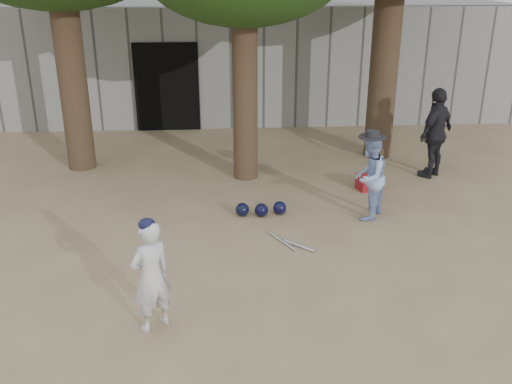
{
  "coord_description": "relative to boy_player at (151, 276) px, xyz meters",
  "views": [
    {
      "loc": [
        0.11,
        -6.55,
        4.0
      ],
      "look_at": [
        0.6,
        1.0,
        0.95
      ],
      "focal_mm": 40.0,
      "sensor_mm": 36.0,
      "label": 1
    }
  ],
  "objects": [
    {
      "name": "red_bag",
      "position": [
        3.62,
        4.19,
        -0.53
      ],
      "size": [
        0.48,
        0.41,
        0.3
      ],
      "primitive_type": "cube",
      "rotation": [
        0.0,
        0.0,
        0.24
      ],
      "color": "maroon",
      "rests_on": "ground"
    },
    {
      "name": "helmet_row",
      "position": [
        1.49,
        3.12,
        -0.57
      ],
      "size": [
        0.87,
        0.31,
        0.23
      ],
      "color": "black",
      "rests_on": "ground"
    },
    {
      "name": "back_building",
      "position": [
        0.72,
        11.17,
        0.81
      ],
      "size": [
        16.0,
        5.24,
        3.0
      ],
      "color": "gray",
      "rests_on": "ground"
    },
    {
      "name": "spectator_dark",
      "position": [
        5.05,
        4.83,
        0.21
      ],
      "size": [
        1.08,
        1.02,
        1.79
      ],
      "primitive_type": "imported",
      "rotation": [
        0.0,
        0.0,
        3.86
      ],
      "color": "black",
      "rests_on": "ground"
    },
    {
      "name": "spectator_blue",
      "position": [
        3.26,
        2.93,
        0.03
      ],
      "size": [
        0.84,
        0.88,
        1.44
      ],
      "primitive_type": "imported",
      "rotation": [
        0.0,
        0.0,
        4.13
      ],
      "color": "#8BA4D7",
      "rests_on": "ground"
    },
    {
      "name": "boy_player",
      "position": [
        0.0,
        0.0,
        0.0
      ],
      "size": [
        0.6,
        0.57,
        1.37
      ],
      "primitive_type": "imported",
      "rotation": [
        0.0,
        0.0,
        3.8
      ],
      "color": "silver",
      "rests_on": "ground"
    },
    {
      "name": "bat_pile",
      "position": [
        1.84,
        2.02,
        -0.66
      ],
      "size": [
        0.65,
        0.72,
        0.06
      ],
      "color": "silver",
      "rests_on": "ground"
    },
    {
      "name": "ground",
      "position": [
        0.72,
        0.83,
        -0.68
      ],
      "size": [
        70.0,
        70.0,
        0.0
      ],
      "primitive_type": "plane",
      "color": "#937C5E",
      "rests_on": "ground"
    }
  ]
}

